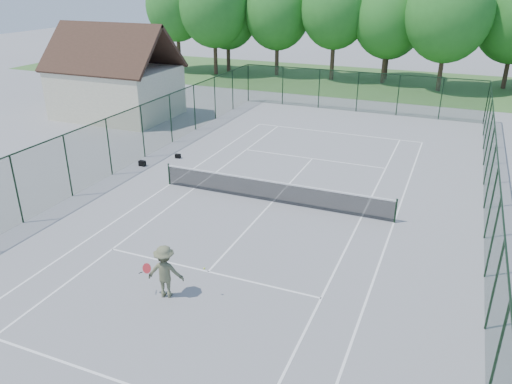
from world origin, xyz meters
The scene contains 10 objects.
ground centered at (0.00, 0.00, 0.00)m, with size 140.00×140.00×0.00m, color gray.
grass_far centered at (0.00, 30.00, 0.01)m, with size 80.00×16.00×0.01m, color #437133.
court_lines centered at (0.00, 0.00, 0.00)m, with size 11.05×23.85×0.01m.
tennis_net centered at (0.00, 0.00, 0.58)m, with size 11.08×0.08×1.10m.
fence_enclosure centered at (0.00, 0.00, 1.56)m, with size 18.05×36.05×3.02m.
utility_building centered at (-16.00, 10.00, 3.12)m, with size 8.60×6.27×6.63m.
tree_line_far centered at (0.00, 30.00, 5.99)m, with size 39.40×6.40×9.70m.
sports_bag_a centered at (-8.28, 1.69, 0.15)m, with size 0.37×0.22×0.30m, color black.
sports_bag_b centered at (-7.13, 3.54, 0.12)m, with size 0.31×0.19×0.24m, color black.
tennis_player centered at (-0.59, -8.17, 0.91)m, with size 2.12×0.96×1.81m.
Camera 1 is at (7.30, -19.59, 9.59)m, focal length 35.00 mm.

